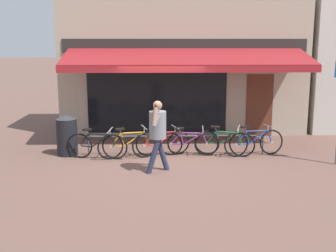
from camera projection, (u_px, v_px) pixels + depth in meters
ground_plane at (162, 161)px, 11.43m from camera, size 160.00×160.00×0.00m
shop_front at (182, 65)px, 15.45m from camera, size 8.50×4.98×4.73m
bike_rack_rail at (176, 138)px, 11.96m from camera, size 5.08×0.04×0.57m
bicycle_black at (97, 145)px, 11.56m from camera, size 1.71×0.58×0.88m
bicycle_orange at (129, 144)px, 11.68m from camera, size 1.75×0.68×0.88m
bicycle_red at (161, 143)px, 11.87m from camera, size 1.66×0.69×0.83m
bicycle_purple at (188, 143)px, 11.89m from camera, size 1.71×0.52×0.85m
bicycle_green at (224, 143)px, 11.85m from camera, size 1.69×0.75×0.89m
bicycle_blue at (254, 142)px, 11.91m from camera, size 1.78×0.60×0.86m
pedestrian_adult at (158, 129)px, 10.29m from camera, size 0.61×0.74×1.80m
litter_bin at (67, 135)px, 11.94m from camera, size 0.59×0.59×1.16m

